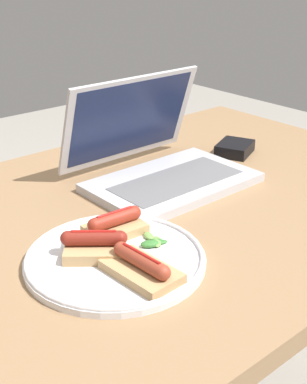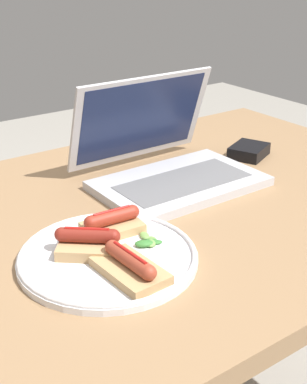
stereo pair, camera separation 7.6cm
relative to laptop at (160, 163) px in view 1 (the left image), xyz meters
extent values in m
cube|color=#93704C|center=(-0.13, -0.08, -0.06)|extent=(1.34, 0.81, 0.04)
cylinder|color=#93704C|center=(0.45, 0.24, -0.41)|extent=(0.04, 0.04, 0.68)
cube|color=#B7B7BC|center=(0.00, -0.04, -0.03)|extent=(0.33, 0.21, 0.02)
cube|color=slate|center=(0.00, -0.05, -0.02)|extent=(0.27, 0.12, 0.00)
cube|color=#B7B7BC|center=(0.00, 0.10, 0.07)|extent=(0.33, 0.07, 0.19)
cube|color=#192347|center=(0.00, 0.09, 0.08)|extent=(0.30, 0.06, 0.17)
cylinder|color=silver|center=(-0.27, -0.20, -0.03)|extent=(0.28, 0.28, 0.01)
torus|color=silver|center=(-0.27, -0.20, -0.03)|extent=(0.28, 0.28, 0.01)
cube|color=tan|center=(-0.27, -0.26, -0.02)|extent=(0.07, 0.12, 0.01)
cylinder|color=#9E3D28|center=(-0.27, -0.26, 0.00)|extent=(0.03, 0.09, 0.02)
sphere|color=#9E3D28|center=(-0.27, -0.31, 0.00)|extent=(0.02, 0.02, 0.02)
sphere|color=#9E3D28|center=(-0.27, -0.22, 0.00)|extent=(0.02, 0.02, 0.02)
cylinder|color=red|center=(-0.27, -0.26, 0.01)|extent=(0.01, 0.08, 0.01)
cube|color=tan|center=(-0.29, -0.17, -0.02)|extent=(0.11, 0.11, 0.02)
cylinder|color=maroon|center=(-0.29, -0.17, 0.00)|extent=(0.08, 0.07, 0.02)
sphere|color=maroon|center=(-0.32, -0.15, 0.00)|extent=(0.02, 0.02, 0.02)
sphere|color=maroon|center=(-0.26, -0.20, 0.00)|extent=(0.02, 0.02, 0.02)
cylinder|color=red|center=(-0.29, -0.17, 0.01)|extent=(0.06, 0.05, 0.01)
cube|color=tan|center=(-0.22, -0.14, -0.02)|extent=(0.10, 0.08, 0.01)
cylinder|color=maroon|center=(-0.22, -0.14, 0.00)|extent=(0.08, 0.03, 0.02)
sphere|color=maroon|center=(-0.26, -0.13, 0.00)|extent=(0.02, 0.02, 0.02)
sphere|color=maroon|center=(-0.18, -0.14, 0.00)|extent=(0.02, 0.02, 0.02)
cylinder|color=red|center=(-0.22, -0.14, 0.01)|extent=(0.07, 0.01, 0.00)
ellipsoid|color=#387A33|center=(-0.21, -0.21, -0.02)|extent=(0.04, 0.03, 0.01)
ellipsoid|color=#709E4C|center=(-0.19, -0.21, -0.03)|extent=(0.03, 0.03, 0.01)
ellipsoid|color=#709E4C|center=(-0.19, -0.19, -0.02)|extent=(0.02, 0.03, 0.01)
ellipsoid|color=#709E4C|center=(-0.20, -0.22, -0.03)|extent=(0.02, 0.02, 0.00)
ellipsoid|color=#387A33|center=(-0.19, -0.21, -0.03)|extent=(0.03, 0.02, 0.01)
ellipsoid|color=#387A33|center=(-0.18, -0.21, -0.03)|extent=(0.02, 0.02, 0.00)
ellipsoid|color=#709E4C|center=(-0.19, -0.20, -0.03)|extent=(0.02, 0.03, 0.01)
cube|color=black|center=(0.24, 0.01, -0.03)|extent=(0.11, 0.10, 0.03)
camera|label=1|loc=(-0.69, -0.78, 0.41)|focal=50.00mm
camera|label=2|loc=(-0.63, -0.82, 0.41)|focal=50.00mm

